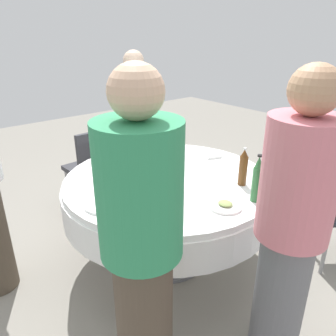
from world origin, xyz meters
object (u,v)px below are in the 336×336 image
at_px(person_west, 136,120).
at_px(person_east, 142,256).
at_px(wine_glass_north, 163,149).
at_px(dining_table, 168,195).
at_px(bottle_green_east, 168,159).
at_px(plate_inner, 225,205).
at_px(bottle_green_north, 140,185).
at_px(wine_glass_near, 169,176).
at_px(plate_rear, 104,204).
at_px(person_north, 290,231).
at_px(plate_right, 124,170).
at_px(chair_outer, 334,203).
at_px(bottle_green_south, 257,180).
at_px(chair_left, 93,164).
at_px(bottle_brown_west, 243,168).

bearing_deg(person_west, person_east, -98.52).
bearing_deg(wine_glass_north, dining_table, 148.20).
relative_size(bottle_green_east, plate_inner, 1.46).
height_order(bottle_green_north, wine_glass_near, bottle_green_north).
height_order(bottle_green_east, person_west, person_west).
relative_size(wine_glass_north, plate_rear, 0.62).
xyz_separation_m(plate_inner, person_west, (1.87, -0.64, 0.05)).
xyz_separation_m(bottle_green_east, person_north, (-1.03, 0.10, -0.03)).
height_order(bottle_green_north, plate_right, bottle_green_north).
relative_size(wine_glass_near, chair_outer, 0.16).
bearing_deg(bottle_green_east, dining_table, 164.52).
distance_m(bottle_green_south, wine_glass_north, 0.87).
bearing_deg(person_north, chair_left, -85.55).
height_order(bottle_green_south, wine_glass_north, bottle_green_south).
height_order(plate_right, person_west, person_west).
bearing_deg(person_west, wine_glass_near, -91.39).
bearing_deg(bottle_brown_west, bottle_green_east, 36.34).
xyz_separation_m(bottle_green_north, plate_rear, (0.13, 0.18, -0.13)).
bearing_deg(bottle_green_north, chair_left, -14.42).
distance_m(wine_glass_near, plate_right, 0.47).
bearing_deg(bottle_brown_west, chair_left, 13.82).
distance_m(bottle_brown_west, plate_rear, 0.95).
bearing_deg(bottle_green_north, bottle_green_east, -62.28).
relative_size(plate_rear, chair_outer, 0.28).
relative_size(wine_glass_north, person_north, 0.10).
distance_m(person_east, chair_left, 1.98).
bearing_deg(plate_inner, person_west, -18.91).
distance_m(plate_inner, chair_outer, 1.05).
bearing_deg(chair_outer, person_north, -38.71).
xyz_separation_m(bottle_brown_west, chair_outer, (-0.38, -0.67, -0.35)).
relative_size(bottle_green_south, chair_outer, 0.35).
bearing_deg(chair_left, plate_inner, -91.61).
relative_size(bottle_green_east, person_north, 0.18).
bearing_deg(bottle_green_north, wine_glass_north, -50.33).
bearing_deg(plate_rear, bottle_green_east, -82.41).
bearing_deg(bottle_green_south, plate_inner, 73.08).
distance_m(wine_glass_near, person_east, 0.86).
bearing_deg(bottle_green_north, person_north, -161.08).
relative_size(bottle_green_north, chair_left, 0.33).
relative_size(bottle_green_east, plate_rear, 1.19).
relative_size(bottle_green_south, chair_left, 0.35).
relative_size(wine_glass_north, person_west, 0.10).
distance_m(plate_right, person_north, 1.33).
relative_size(person_north, chair_outer, 1.86).
relative_size(bottle_green_east, wine_glass_near, 2.12).
bearing_deg(wine_glass_north, bottle_green_south, -177.67).
relative_size(wine_glass_near, plate_inner, 0.69).
relative_size(wine_glass_near, plate_right, 0.54).
bearing_deg(dining_table, chair_outer, -129.10).
xyz_separation_m(dining_table, person_east, (-0.74, 0.76, 0.26)).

